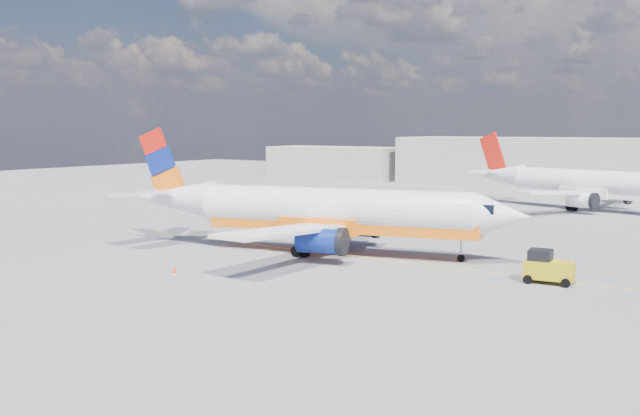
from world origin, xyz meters
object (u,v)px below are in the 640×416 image
Objects in this scene: gse_tug at (548,267)px; traffic_cone at (174,270)px; second_jet at (589,185)px; main_jet at (323,211)px.

traffic_cone is at bearing -158.40° from gse_tug.
gse_tug is 5.57× the size of traffic_cone.
second_jet reaches higher than gse_tug.
gse_tug is 24.04m from traffic_cone.
traffic_cone is (-21.33, -11.08, -0.72)m from gse_tug.
gse_tug is (7.85, -42.23, -2.04)m from second_jet.
second_jet is 55.05m from traffic_cone.
main_jet reaches higher than gse_tug.
main_jet is 1.07× the size of second_jet.
gse_tug is at bearing 27.45° from traffic_cone.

